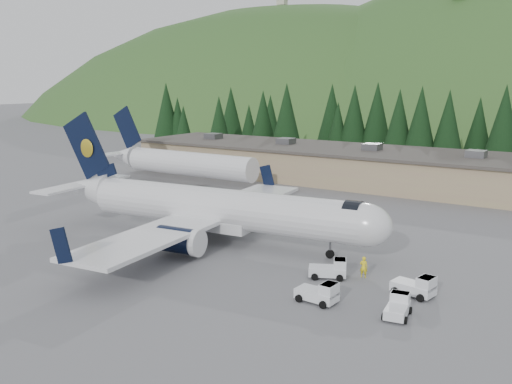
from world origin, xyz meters
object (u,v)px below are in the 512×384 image
(baggage_tug_b, at_px, (417,287))
(baggage_tug_c, at_px, (398,307))
(airliner, at_px, (212,209))
(baggage_tug_d, at_px, (320,293))
(ramp_worker, at_px, (364,267))
(baggage_tug_a, at_px, (331,269))
(terminal_building, at_px, (341,164))
(second_airliner, at_px, (176,162))

(baggage_tug_b, relative_size, baggage_tug_c, 1.15)
(airliner, relative_size, baggage_tug_d, 12.11)
(ramp_worker, bearing_deg, baggage_tug_a, 23.40)
(airliner, height_order, terminal_building, airliner)
(ramp_worker, bearing_deg, baggage_tug_c, 118.72)
(baggage_tug_c, xyz_separation_m, baggage_tug_d, (-5.40, -0.84, 0.06))
(second_airliner, height_order, baggage_tug_d, second_airliner)
(terminal_building, bearing_deg, baggage_tug_c, -61.00)
(airliner, height_order, second_airliner, airliner)
(baggage_tug_a, xyz_separation_m, baggage_tug_c, (7.05, -4.33, -0.06))
(second_airliner, distance_m, baggage_tug_b, 51.99)
(airliner, xyz_separation_m, terminal_building, (-3.94, 38.11, -0.63))
(baggage_tug_b, relative_size, terminal_building, 0.05)
(airliner, relative_size, baggage_tug_c, 12.91)
(baggage_tug_c, distance_m, terminal_building, 52.30)
(terminal_building, bearing_deg, baggage_tug_d, -66.81)
(terminal_building, relative_size, baggage_tug_d, 23.34)
(airliner, relative_size, baggage_tug_b, 11.27)
(second_airliner, bearing_deg, baggage_tug_d, -37.47)
(baggage_tug_b, bearing_deg, second_airliner, 160.29)
(second_airliner, relative_size, baggage_tug_a, 8.36)
(second_airliner, relative_size, baggage_tug_b, 8.41)
(second_airliner, bearing_deg, airliner, -42.83)
(airliner, relative_size, terminal_building, 0.52)
(baggage_tug_a, relative_size, baggage_tug_b, 1.01)
(baggage_tug_d, xyz_separation_m, ramp_worker, (0.51, 6.67, 0.16))
(ramp_worker, bearing_deg, terminal_building, -74.16)
(terminal_building, relative_size, ramp_worker, 40.85)
(baggage_tug_c, bearing_deg, second_airliner, 48.15)
(baggage_tug_c, bearing_deg, terminal_building, 20.44)
(airliner, xyz_separation_m, baggage_tug_c, (21.40, -7.59, -2.62))
(baggage_tug_b, xyz_separation_m, baggage_tug_d, (-5.35, -5.00, -0.02))
(baggage_tug_a, bearing_deg, airliner, 141.85)
(terminal_building, height_order, ramp_worker, terminal_building)
(baggage_tug_b, xyz_separation_m, baggage_tug_c, (0.05, -4.16, -0.09))
(second_airliner, distance_m, terminal_building, 25.55)
(airliner, distance_m, baggage_tug_a, 14.94)
(airliner, bearing_deg, baggage_tug_d, -33.82)
(airliner, xyz_separation_m, baggage_tug_d, (16.00, -8.44, -2.55))
(baggage_tug_a, height_order, baggage_tug_c, baggage_tug_a)
(airliner, height_order, ramp_worker, airliner)
(baggage_tug_a, distance_m, baggage_tug_d, 5.43)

